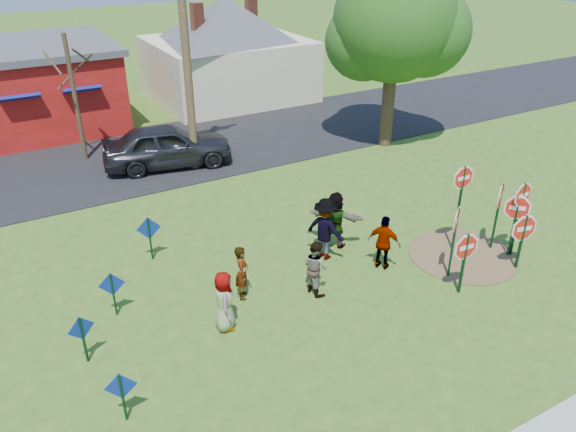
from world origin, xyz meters
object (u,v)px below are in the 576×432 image
stop_sign_c (521,203)px  suv (168,145)px  person_b (242,272)px  utility_pole (184,33)px  stop_sign_b (462,187)px  stop_sign_d (500,201)px  person_a (224,301)px  leafy_tree (397,26)px  stop_sign_a (465,251)px

stop_sign_c → suv: 13.41m
person_b → utility_pole: utility_pole is taller
stop_sign_b → stop_sign_d: bearing=-21.1°
stop_sign_b → stop_sign_c: size_ratio=1.16×
suv → person_a: bearing=179.3°
suv → utility_pole: utility_pole is taller
utility_pole → leafy_tree: 8.65m
stop_sign_b → suv: bearing=121.5°
person_a → utility_pole: bearing=1.7°
stop_sign_b → leafy_tree: 9.63m
suv → leafy_tree: (9.34, -2.34, 4.16)m
stop_sign_d → stop_sign_b: bearing=122.9°
leafy_tree → suv: bearing=166.0°
stop_sign_c → utility_pole: (-5.75, 10.95, 3.53)m
suv → stop_sign_d: bearing=-139.0°
leafy_tree → stop_sign_c: bearing=-106.4°
stop_sign_b → leafy_tree: bearing=68.7°
stop_sign_a → utility_pole: utility_pole is taller
person_a → leafy_tree: bearing=-35.7°
stop_sign_b → person_a: (-7.51, 0.02, -1.31)m
stop_sign_d → leafy_tree: (2.96, 8.75, 3.44)m
stop_sign_d → suv: bearing=88.8°
stop_sign_c → person_b: 8.21m
person_b → utility_pole: size_ratio=0.15×
stop_sign_b → stop_sign_c: bearing=-34.9°
stop_sign_b → stop_sign_c: stop_sign_b is taller
stop_sign_a → stop_sign_b: bearing=55.2°
stop_sign_d → person_b: size_ratio=1.51×
person_a → person_b: size_ratio=1.03×
stop_sign_d → person_b: 7.85m
stop_sign_b → person_a: 7.62m
suv → utility_pole: 4.50m
stop_sign_b → utility_pole: (-4.45, 9.86, 3.17)m
stop_sign_a → stop_sign_c: stop_sign_c is taller
stop_sign_d → utility_pole: utility_pole is taller
stop_sign_b → person_b: bearing=176.4°
stop_sign_c → utility_pole: 12.86m
utility_pole → stop_sign_a: bearing=-75.4°
person_b → stop_sign_c: bearing=-78.6°
stop_sign_a → person_a: 6.34m
stop_sign_a → leafy_tree: 11.96m
person_a → suv: suv is taller
stop_sign_b → stop_sign_d: (1.08, -0.52, -0.47)m
stop_sign_c → suv: size_ratio=0.49×
suv → utility_pole: size_ratio=0.51×
person_a → person_b: 1.33m
stop_sign_d → person_b: stop_sign_d is taller
stop_sign_b → utility_pole: bearing=119.1°
utility_pole → stop_sign_d: bearing=-62.0°
stop_sign_a → stop_sign_b: size_ratio=0.67×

